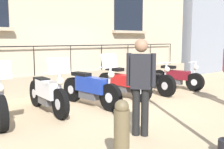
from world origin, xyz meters
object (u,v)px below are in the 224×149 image
(motorcycle_blue, at_px, (91,89))
(motorcycle_maroon, at_px, (176,78))
(pedestrian_standing, at_px, (141,81))
(motorcycle_black, at_px, (150,81))
(bollard, at_px, (122,133))
(motorcycle_white, at_px, (48,93))
(motorcycle_red, at_px, (123,83))

(motorcycle_blue, distance_m, motorcycle_maroon, 3.86)
(pedestrian_standing, bearing_deg, motorcycle_black, 130.95)
(motorcycle_black, height_order, bollard, motorcycle_black)
(motorcycle_white, bearing_deg, bollard, -7.50)
(motorcycle_white, relative_size, pedestrian_standing, 1.23)
(motorcycle_red, distance_m, bollard, 4.51)
(motorcycle_maroon, bearing_deg, bollard, -58.47)
(motorcycle_white, height_order, motorcycle_maroon, motorcycle_white)
(motorcycle_red, height_order, motorcycle_maroon, motorcycle_red)
(motorcycle_black, bearing_deg, bollard, -50.80)
(motorcycle_blue, xyz_separation_m, motorcycle_red, (-0.27, 1.37, -0.03))
(bollard, bearing_deg, pedestrian_standing, 123.58)
(motorcycle_black, height_order, motorcycle_maroon, motorcycle_black)
(motorcycle_blue, xyz_separation_m, bollard, (3.12, -1.60, 0.00))
(pedestrian_standing, bearing_deg, motorcycle_blue, 167.27)
(motorcycle_blue, relative_size, motorcycle_black, 1.06)
(motorcycle_white, xyz_separation_m, motorcycle_blue, (0.13, 1.17, 0.01))
(motorcycle_blue, bearing_deg, motorcycle_black, 95.14)
(motorcycle_red, xyz_separation_m, motorcycle_black, (0.04, 1.14, -0.03))
(motorcycle_blue, distance_m, motorcycle_black, 2.52)
(motorcycle_white, relative_size, bollard, 2.30)
(motorcycle_red, relative_size, motorcycle_black, 1.07)
(bollard, distance_m, pedestrian_standing, 1.37)
(motorcycle_black, bearing_deg, motorcycle_red, -92.18)
(motorcycle_red, height_order, motorcycle_black, motorcycle_red)
(motorcycle_red, relative_size, motorcycle_maroon, 1.08)
(bollard, bearing_deg, motorcycle_maroon, 121.53)
(motorcycle_blue, bearing_deg, bollard, -27.13)
(motorcycle_white, bearing_deg, motorcycle_maroon, 91.01)
(bollard, relative_size, pedestrian_standing, 0.53)
(motorcycle_red, bearing_deg, motorcycle_blue, -78.87)
(motorcycle_white, distance_m, motorcycle_maroon, 5.03)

